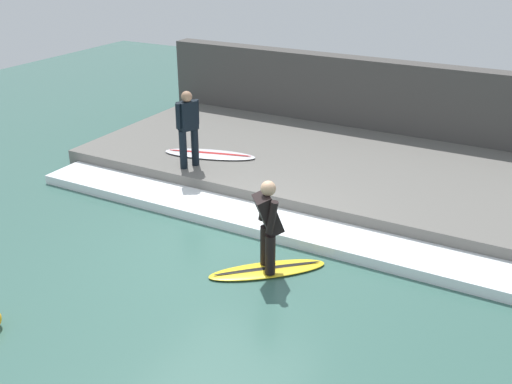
{
  "coord_description": "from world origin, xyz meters",
  "views": [
    {
      "loc": [
        -7.12,
        -4.34,
        4.75
      ],
      "look_at": [
        0.83,
        0.0,
        0.7
      ],
      "focal_mm": 42.0,
      "sensor_mm": 36.0,
      "label": 1
    }
  ],
  "objects_px": {
    "surfboard_riding": "(268,270)",
    "surfer_riding": "(268,221)",
    "surfboard_waiting_near": "(210,154)",
    "surfer_waiting_near": "(188,125)"
  },
  "relations": [
    {
      "from": "surfboard_riding",
      "to": "surfer_waiting_near",
      "type": "height_order",
      "value": "surfer_waiting_near"
    },
    {
      "from": "surfboard_waiting_near",
      "to": "surfboard_riding",
      "type": "bearing_deg",
      "value": -135.34
    },
    {
      "from": "surfer_riding",
      "to": "surfboard_waiting_near",
      "type": "relative_size",
      "value": 0.7
    },
    {
      "from": "surfboard_waiting_near",
      "to": "surfer_riding",
      "type": "bearing_deg",
      "value": -135.34
    },
    {
      "from": "surfer_riding",
      "to": "surfboard_waiting_near",
      "type": "height_order",
      "value": "surfer_riding"
    },
    {
      "from": "surfboard_riding",
      "to": "surfer_riding",
      "type": "xyz_separation_m",
      "value": [
        0.0,
        -0.0,
        0.81
      ]
    },
    {
      "from": "surfer_riding",
      "to": "surfboard_waiting_near",
      "type": "distance_m",
      "value": 4.14
    },
    {
      "from": "surfboard_riding",
      "to": "surfboard_waiting_near",
      "type": "xyz_separation_m",
      "value": [
        2.93,
        2.89,
        0.37
      ]
    },
    {
      "from": "surfboard_riding",
      "to": "surfer_riding",
      "type": "bearing_deg",
      "value": -90.0
    },
    {
      "from": "surfboard_riding",
      "to": "surfer_waiting_near",
      "type": "distance_m",
      "value": 3.85
    }
  ]
}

